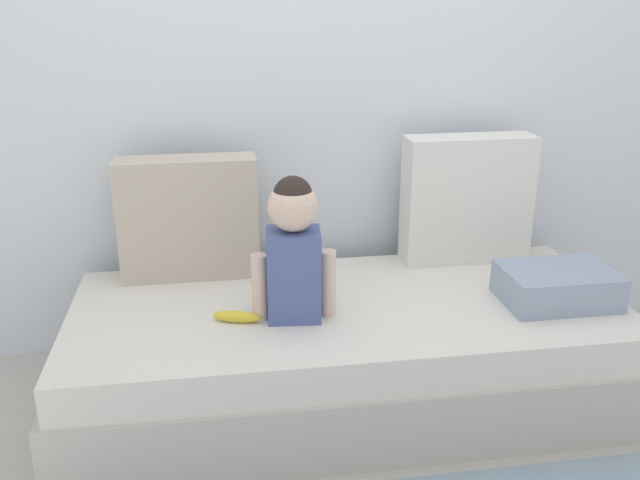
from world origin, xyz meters
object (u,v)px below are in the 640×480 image
object	(u,v)px
banana	(237,317)
folded_blanket	(557,286)
throw_pillow_left	(189,218)
throw_pillow_right	(467,199)
toddler	(293,247)
couch	(347,351)

from	to	relation	value
banana	folded_blanket	xyz separation A→B (m)	(1.17, -0.02, 0.04)
throw_pillow_left	throw_pillow_right	size ratio (longest dim) A/B	1.02
throw_pillow_right	banana	bearing A→B (deg)	-155.40
throw_pillow_left	toddler	distance (m)	0.57
throw_pillow_left	banana	bearing A→B (deg)	-70.53
couch	throw_pillow_right	world-z (taller)	throw_pillow_right
throw_pillow_right	folded_blanket	world-z (taller)	throw_pillow_right
couch	banana	xyz separation A→B (m)	(-0.41, -0.10, 0.22)
throw_pillow_left	throw_pillow_right	xyz separation A→B (m)	(1.14, 0.00, 0.02)
banana	folded_blanket	bearing A→B (deg)	-0.91
throw_pillow_left	folded_blanket	xyz separation A→B (m)	(1.33, -0.47, -0.18)
couch	toddler	xyz separation A→B (m)	(-0.21, -0.09, 0.46)
throw_pillow_left	banana	distance (m)	0.53
throw_pillow_left	folded_blanket	size ratio (longest dim) A/B	1.35
couch	folded_blanket	world-z (taller)	folded_blanket
toddler	banana	world-z (taller)	toddler
banana	folded_blanket	size ratio (longest dim) A/B	0.42
banana	throw_pillow_left	bearing A→B (deg)	109.47
throw_pillow_right	throw_pillow_left	bearing A→B (deg)	180.00
throw_pillow_left	banana	size ratio (longest dim) A/B	3.17
banana	throw_pillow_right	bearing A→B (deg)	24.60
throw_pillow_right	banana	xyz separation A→B (m)	(-0.98, -0.45, -0.24)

